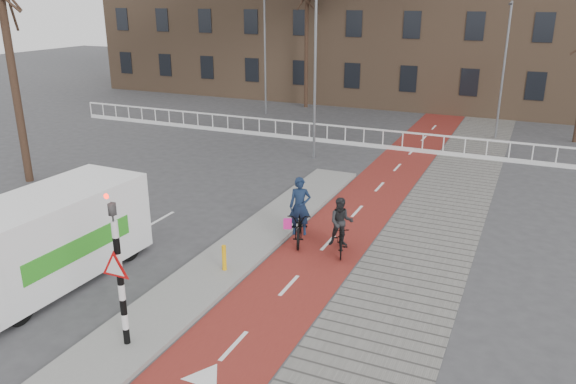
% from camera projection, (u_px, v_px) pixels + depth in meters
% --- Properties ---
extents(ground, '(120.00, 120.00, 0.00)m').
position_uv_depth(ground, '(201.00, 310.00, 13.82)').
color(ground, '#38383A').
rests_on(ground, ground).
extents(bike_lane, '(2.50, 60.00, 0.01)m').
position_uv_depth(bike_lane, '(373.00, 194.00, 21.86)').
color(bike_lane, maroon).
rests_on(bike_lane, ground).
extents(sidewalk, '(3.00, 60.00, 0.01)m').
position_uv_depth(sidewalk, '(446.00, 205.00, 20.78)').
color(sidewalk, slate).
rests_on(sidewalk, ground).
extents(curb_island, '(1.80, 16.00, 0.12)m').
position_uv_depth(curb_island, '(251.00, 242.00, 17.52)').
color(curb_island, gray).
rests_on(curb_island, ground).
extents(traffic_signal, '(0.80, 0.80, 3.68)m').
position_uv_depth(traffic_signal, '(118.00, 266.00, 11.66)').
color(traffic_signal, black).
rests_on(traffic_signal, curb_island).
extents(bollard, '(0.12, 0.12, 0.73)m').
position_uv_depth(bollard, '(224.00, 258.00, 15.46)').
color(bollard, '#F6AD0D').
rests_on(bollard, curb_island).
extents(cyclist_near, '(1.35, 2.13, 2.08)m').
position_uv_depth(cyclist_near, '(300.00, 220.00, 17.48)').
color(cyclist_near, black).
rests_on(cyclist_near, bike_lane).
extents(cyclist_far, '(0.97, 1.65, 1.74)m').
position_uv_depth(cyclist_far, '(341.00, 230.00, 16.64)').
color(cyclist_far, black).
rests_on(cyclist_far, bike_lane).
extents(van, '(2.43, 5.68, 2.41)m').
position_uv_depth(van, '(47.00, 238.00, 14.82)').
color(van, white).
rests_on(van, ground).
extents(railing, '(28.00, 0.10, 0.99)m').
position_uv_depth(railing, '(292.00, 133.00, 30.30)').
color(railing, silver).
rests_on(railing, ground).
extents(tree_left, '(0.32, 0.32, 8.74)m').
position_uv_depth(tree_left, '(13.00, 75.00, 22.05)').
color(tree_left, black).
rests_on(tree_left, ground).
extents(tree_mid, '(0.26, 0.26, 8.61)m').
position_uv_depth(tree_mid, '(306.00, 44.00, 37.81)').
color(tree_mid, black).
rests_on(tree_mid, ground).
extents(streetlight_near, '(0.12, 0.12, 7.42)m').
position_uv_depth(streetlight_near, '(315.00, 80.00, 25.58)').
color(streetlight_near, slate).
rests_on(streetlight_near, ground).
extents(streetlight_left, '(0.12, 0.12, 8.36)m').
position_uv_depth(streetlight_left, '(265.00, 48.00, 35.64)').
color(streetlight_left, slate).
rests_on(streetlight_left, ground).
extents(streetlight_right, '(0.12, 0.12, 7.10)m').
position_uv_depth(streetlight_right, '(503.00, 72.00, 29.42)').
color(streetlight_right, slate).
rests_on(streetlight_right, ground).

